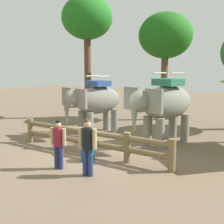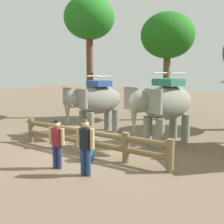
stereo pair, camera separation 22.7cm
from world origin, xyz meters
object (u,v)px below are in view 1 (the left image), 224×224
(tree_far_right, at_px, (87,20))
(feed_bucket, at_px, (88,154))
(tourist_woman_in_black, at_px, (58,141))
(tree_back_center, at_px, (165,37))
(tourist_man_in_blue, at_px, (88,143))
(log_fence, at_px, (90,139))
(elephant_near_left, at_px, (95,102))
(elephant_center, at_px, (164,104))

(tree_far_right, height_order, feed_bucket, tree_far_right)
(tourist_woman_in_black, relative_size, tree_back_center, 0.24)
(tourist_man_in_blue, xyz_separation_m, tree_back_center, (-1.72, 10.12, 3.99))
(log_fence, bearing_deg, tourist_woman_in_black, -88.31)
(log_fence, height_order, feed_bucket, log_fence)
(elephant_near_left, xyz_separation_m, tourist_man_in_blue, (3.03, -4.66, -0.58))
(elephant_near_left, xyz_separation_m, tree_back_center, (1.30, 5.46, 3.41))
(elephant_center, relative_size, feed_bucket, 7.42)
(elephant_near_left, height_order, tourist_woman_in_black, elephant_near_left)
(log_fence, distance_m, feed_bucket, 0.80)
(elephant_near_left, distance_m, tree_back_center, 6.56)
(tourist_woman_in_black, distance_m, tree_back_center, 10.92)
(tree_back_center, xyz_separation_m, tree_far_right, (-4.39, -1.86, 1.10))
(tree_far_right, relative_size, feed_bucket, 15.61)
(tourist_man_in_blue, bearing_deg, tourist_woman_in_black, -179.86)
(tourist_woman_in_black, xyz_separation_m, tree_far_right, (-4.96, 8.26, 5.17))
(elephant_center, height_order, feed_bucket, elephant_center)
(elephant_center, xyz_separation_m, tree_back_center, (-2.23, 5.52, 3.30))
(log_fence, distance_m, tree_back_center, 9.47)
(tourist_woman_in_black, xyz_separation_m, tree_back_center, (-0.57, 10.12, 4.08))
(log_fence, distance_m, elephant_center, 3.50)
(tree_far_right, xyz_separation_m, feed_bucket, (5.26, -7.12, -5.86))
(tourist_woman_in_black, bearing_deg, log_fence, 91.69)
(elephant_near_left, distance_m, tree_far_right, 6.54)
(tree_far_right, bearing_deg, feed_bucket, -53.51)
(log_fence, bearing_deg, elephant_center, 58.99)
(tree_far_right, distance_m, feed_bucket, 10.62)
(elephant_near_left, relative_size, tree_back_center, 0.52)
(tourist_woman_in_black, relative_size, tree_far_right, 0.21)
(log_fence, xyz_separation_m, elephant_near_left, (-1.82, 2.92, 0.97))
(tree_back_center, relative_size, tree_far_right, 0.85)
(elephant_center, distance_m, tree_far_right, 8.75)
(elephant_near_left, bearing_deg, feed_bucket, -58.24)
(elephant_near_left, height_order, elephant_center, elephant_center)
(elephant_near_left, xyz_separation_m, tree_far_right, (-3.09, 3.60, 4.50))
(tourist_woman_in_black, relative_size, tourist_man_in_blue, 0.91)
(elephant_center, distance_m, feed_bucket, 3.99)
(elephant_center, bearing_deg, log_fence, -121.01)
(feed_bucket, bearing_deg, tree_far_right, 126.49)
(elephant_near_left, relative_size, tourist_woman_in_black, 2.14)
(tourist_man_in_blue, distance_m, tree_back_center, 11.01)
(elephant_center, height_order, tree_back_center, tree_back_center)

